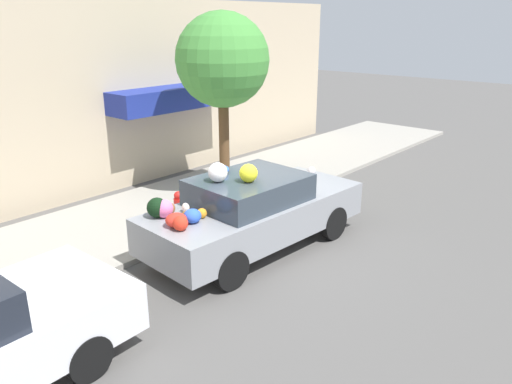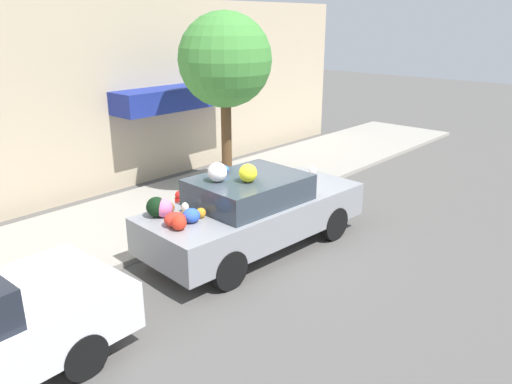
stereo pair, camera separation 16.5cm
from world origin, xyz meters
TOP-DOWN VIEW (x-y plane):
  - ground_plane at (0.00, 0.00)m, footprint 60.00×60.00m
  - sidewalk_curb at (0.00, 2.70)m, footprint 24.00×3.20m
  - building_facade at (0.12, 4.91)m, footprint 18.00×1.20m
  - street_tree at (1.65, 2.38)m, footprint 2.10×2.10m
  - fire_hydrant at (-0.33, 1.74)m, footprint 0.20×0.20m
  - art_car at (-0.07, -0.04)m, footprint 4.47×1.97m

SIDE VIEW (x-z plane):
  - ground_plane at x=0.00m, z-range 0.00..0.00m
  - sidewalk_curb at x=0.00m, z-range 0.00..0.10m
  - fire_hydrant at x=-0.33m, z-range 0.10..0.80m
  - art_car at x=-0.07m, z-range -0.12..1.65m
  - building_facade at x=0.12m, z-range -0.01..4.57m
  - street_tree at x=1.65m, z-range 1.11..5.28m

